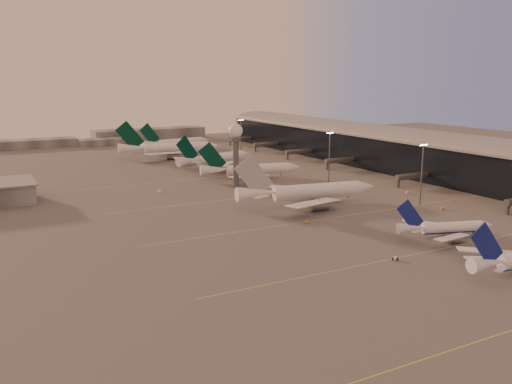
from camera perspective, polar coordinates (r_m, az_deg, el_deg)
name	(u,v)px	position (r m, az deg, el deg)	size (l,w,h in m)	color
ground	(419,270)	(151.75, 16.79, -7.82)	(700.00, 700.00, 0.00)	#575454
taxiway_markings	(369,211)	(210.67, 11.85, -2.01)	(180.00, 185.25, 0.02)	#E3D550
terminal	(418,153)	(299.95, 16.71, 3.92)	(57.00, 362.00, 23.04)	black
radar_tower	(236,143)	(246.33, -2.15, 5.20)	(6.40, 6.40, 31.10)	#515358
mast_b	(422,171)	(223.97, 17.07, 2.13)	(3.60, 0.56, 25.00)	#515358
mast_c	(329,155)	(261.95, 7.73, 3.92)	(3.60, 0.56, 25.00)	#515358
mast_d	(241,137)	(337.35, -1.60, 5.82)	(3.60, 0.56, 25.00)	#515358
distant_horizon	(117,137)	(439.96, -14.38, 5.62)	(165.00, 37.50, 9.00)	slate
narrowbody_mid	(445,229)	(182.92, 19.30, -3.73)	(32.44, 25.48, 13.07)	white
widebody_white	(308,195)	(218.59, 5.52, -0.31)	(60.43, 48.06, 21.37)	white
greentail_a	(251,172)	(272.91, -0.48, 2.15)	(51.83, 41.40, 19.10)	white
greentail_b	(216,161)	(309.45, -4.22, 3.32)	(52.63, 41.88, 19.70)	white
greentail_c	(170,150)	(351.63, -9.05, 4.37)	(64.96, 52.08, 23.72)	white
greentail_d	(177,144)	(387.41, -8.34, 4.98)	(54.13, 43.41, 19.75)	white
gsv_tug_mid	(395,258)	(157.26, 14.45, -6.79)	(3.62, 3.90, 0.96)	white
gsv_truck_b	(443,207)	(220.34, 19.06, -1.51)	(5.56, 2.21, 2.23)	gold
gsv_truck_c	(307,220)	(190.43, 5.39, -3.00)	(4.76, 4.31, 1.92)	gold
gsv_catering_b	(407,189)	(247.12, 15.66, 0.29)	(4.83, 3.28, 3.64)	white
gsv_tug_far	(264,189)	(244.12, 0.89, 0.29)	(4.16, 4.14, 1.05)	white
gsv_truck_d	(159,190)	(243.36, -10.16, 0.23)	(2.29, 5.91, 2.38)	white
gsv_tug_hangar	(256,171)	(290.94, -0.01, 2.19)	(3.78, 3.01, 0.94)	gold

